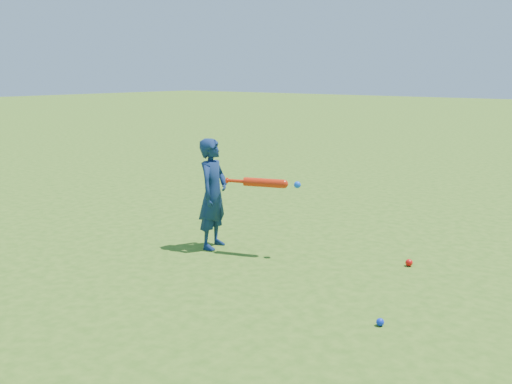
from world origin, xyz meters
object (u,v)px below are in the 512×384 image
child (213,194)px  bat_swing (267,183)px  ground_ball_red (409,263)px  ground_ball_blue (380,322)px

child → bat_swing: (0.62, 0.17, 0.17)m
ground_ball_red → bat_swing: bat_swing is taller
ground_ball_red → child: bearing=-159.5°
child → ground_ball_red: 2.21m
child → bat_swing: size_ratio=1.55×
ground_ball_red → bat_swing: 1.67m
ground_ball_red → ground_ball_blue: (0.40, -1.46, -0.01)m
child → ground_ball_blue: 2.56m
child → ground_ball_blue: bearing=-121.4°
bat_swing → child: bearing=175.4°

